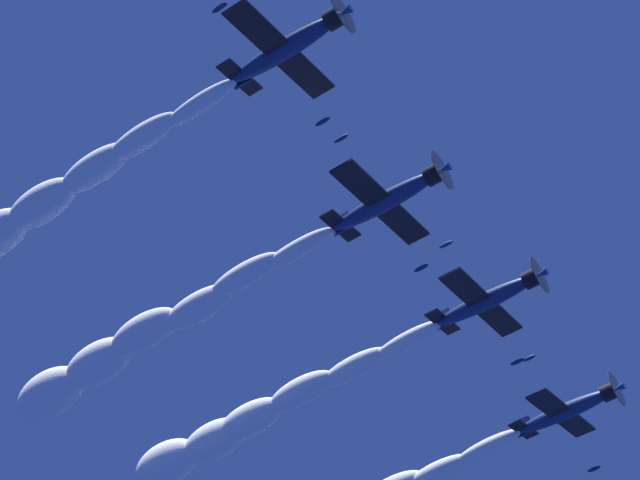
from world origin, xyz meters
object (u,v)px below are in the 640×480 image
Objects in this scene: airplane_left_wingman at (489,299)px; airplane_outer_left at (289,47)px; airplane_lead at (568,410)px; airplane_right_wingman at (389,199)px.

airplane_outer_left is (-15.33, 14.92, 0.44)m from airplane_left_wingman.
airplane_lead is at bearing -41.79° from airplane_left_wingman.
airplane_left_wingman is at bearing -46.92° from airplane_right_wingman.
airplane_left_wingman is at bearing -44.22° from airplane_outer_left.
airplane_right_wingman is at bearing -41.47° from airplane_outer_left.
airplane_lead is 11.19m from airplane_left_wingman.
airplane_lead is 32.58m from airplane_outer_left.
airplane_lead is at bearing -43.39° from airplane_outer_left.
airplane_outer_left reaches higher than airplane_left_wingman.
airplane_left_wingman is at bearing 138.21° from airplane_lead.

